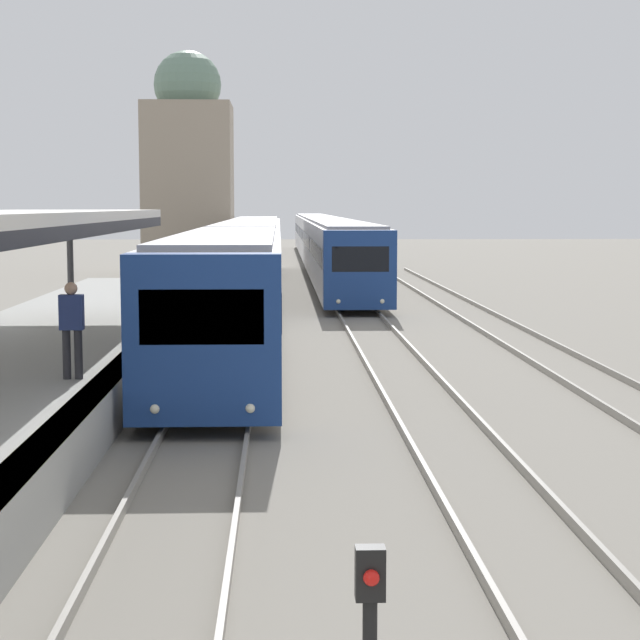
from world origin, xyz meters
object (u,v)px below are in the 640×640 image
(person_on_platform, at_px, (72,324))
(signal_post_near, at_px, (370,634))
(train_far, at_px, (323,239))
(train_near, at_px, (247,259))

(person_on_platform, bearing_deg, signal_post_near, -70.03)
(person_on_platform, relative_size, train_far, 0.03)
(person_on_platform, distance_m, train_near, 23.86)
(train_near, xyz_separation_m, signal_post_near, (1.85, -35.13, -0.77))
(signal_post_near, bearing_deg, train_far, 87.95)
(signal_post_near, bearing_deg, person_on_platform, 109.97)
(person_on_platform, height_order, train_near, train_near)
(person_on_platform, xyz_separation_m, train_near, (2.28, 23.75, -0.07))
(train_far, xyz_separation_m, signal_post_near, (-2.20, -61.68, -0.73))
(train_near, distance_m, signal_post_near, 35.19)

